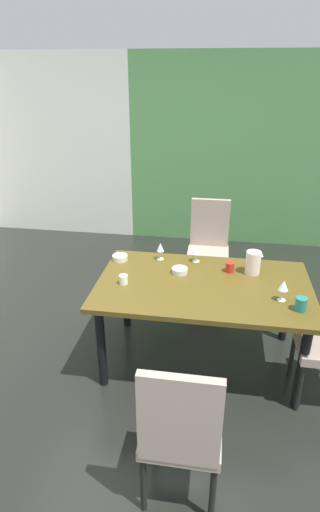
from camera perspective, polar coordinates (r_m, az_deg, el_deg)
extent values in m
cube|color=black|center=(3.61, -5.05, -14.48)|extent=(5.61, 5.76, 0.02)
cube|color=silver|center=(6.10, -14.93, 14.69)|extent=(2.27, 0.10, 2.51)
cube|color=#528B4C|center=(5.62, 13.28, 14.01)|extent=(3.34, 0.10, 2.51)
cube|color=#514117|center=(3.18, 6.23, -4.22)|extent=(1.68, 1.02, 0.04)
cylinder|color=black|center=(3.82, -4.88, -5.29)|extent=(0.07, 0.07, 0.71)
cylinder|color=black|center=(3.78, 17.67, -6.84)|extent=(0.07, 0.07, 0.71)
cylinder|color=black|center=(3.17, -8.39, -12.76)|extent=(0.07, 0.07, 0.71)
cylinder|color=black|center=(3.12, 19.59, -14.79)|extent=(0.07, 0.07, 0.71)
cube|color=#A28E7F|center=(2.45, 3.20, -23.39)|extent=(0.44, 0.44, 0.07)
cube|color=#A28E7F|center=(2.11, 2.78, -22.48)|extent=(0.42, 0.05, 0.55)
cylinder|color=black|center=(2.77, -0.74, -23.40)|extent=(0.04, 0.04, 0.42)
cylinder|color=black|center=(2.76, 7.83, -24.13)|extent=(0.04, 0.04, 0.42)
cylinder|color=black|center=(2.54, -2.38, -29.76)|extent=(0.04, 0.04, 0.42)
cylinder|color=black|center=(2.52, 7.51, -30.67)|extent=(0.04, 0.04, 0.42)
cube|color=#A28E7F|center=(4.34, 6.83, 0.10)|extent=(0.44, 0.44, 0.07)
cube|color=#A28E7F|center=(4.42, 7.14, 4.53)|extent=(0.42, 0.05, 0.57)
cylinder|color=black|center=(4.28, 9.08, -4.12)|extent=(0.04, 0.04, 0.42)
cylinder|color=black|center=(4.29, 4.01, -3.78)|extent=(0.04, 0.04, 0.42)
cylinder|color=black|center=(4.62, 9.14, -1.83)|extent=(0.04, 0.04, 0.42)
cylinder|color=black|center=(4.63, 4.44, -1.51)|extent=(0.04, 0.04, 0.42)
cylinder|color=black|center=(3.18, 19.32, -17.32)|extent=(0.04, 0.04, 0.42)
cylinder|color=black|center=(3.47, 18.36, -13.11)|extent=(0.04, 0.04, 0.42)
cylinder|color=silver|center=(3.52, 5.14, -0.74)|extent=(0.06, 0.06, 0.00)
cylinder|color=silver|center=(3.50, 5.16, -0.18)|extent=(0.01, 0.01, 0.07)
cone|color=silver|center=(3.47, 5.21, 0.86)|extent=(0.07, 0.07, 0.07)
cylinder|color=silver|center=(3.07, 16.96, -6.04)|extent=(0.06, 0.06, 0.00)
cylinder|color=silver|center=(3.04, 17.06, -5.33)|extent=(0.01, 0.01, 0.08)
cone|color=silver|center=(3.01, 17.25, -4.02)|extent=(0.07, 0.07, 0.08)
cylinder|color=silver|center=(3.54, 0.05, -0.42)|extent=(0.06, 0.06, 0.00)
cylinder|color=silver|center=(3.53, 0.05, 0.16)|extent=(0.01, 0.01, 0.07)
cone|color=silver|center=(3.50, 0.05, 1.28)|extent=(0.06, 0.06, 0.08)
cylinder|color=beige|center=(3.54, -5.73, -0.23)|extent=(0.13, 0.13, 0.05)
cylinder|color=silver|center=(3.30, 2.84, -2.09)|extent=(0.13, 0.13, 0.04)
cylinder|color=red|center=(3.36, 9.95, -1.57)|extent=(0.07, 0.07, 0.08)
cylinder|color=#237168|center=(2.97, 19.48, -6.49)|extent=(0.08, 0.08, 0.10)
cylinder|color=white|center=(3.15, -5.24, -3.35)|extent=(0.07, 0.07, 0.07)
cylinder|color=silver|center=(3.35, 13.16, -0.92)|extent=(0.12, 0.12, 0.19)
cone|color=silver|center=(3.32, 14.24, 0.27)|extent=(0.04, 0.04, 0.03)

